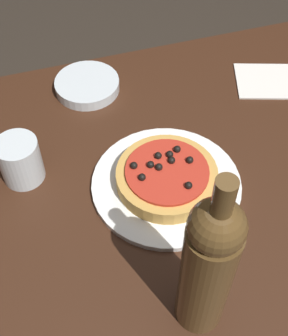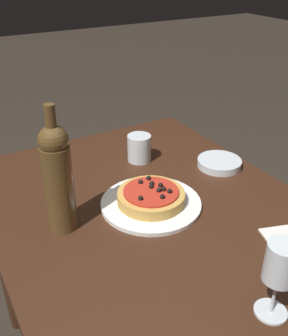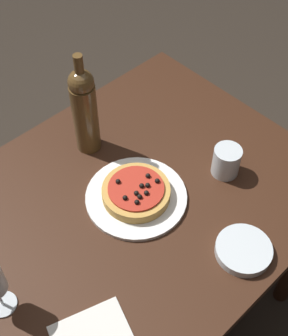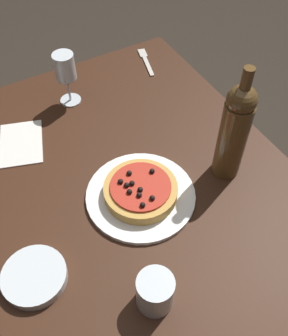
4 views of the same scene
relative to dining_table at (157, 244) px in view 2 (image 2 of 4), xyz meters
name	(u,v)px [view 2 (image 2 of 4)]	position (x,y,z in m)	size (l,w,h in m)	color
dining_table	(157,244)	(0.00, 0.00, 0.00)	(1.15, 0.85, 0.77)	#381E11
dinner_plate	(151,203)	(-0.05, 0.01, 0.11)	(0.29, 0.29, 0.01)	white
pizza	(151,196)	(-0.05, 0.01, 0.14)	(0.19, 0.19, 0.05)	gold
wine_glass	(281,266)	(0.40, 0.02, 0.23)	(0.07, 0.07, 0.17)	silver
wine_bottle	(58,177)	(-0.08, -0.24, 0.26)	(0.07, 0.07, 0.34)	brown
water_cup	(139,148)	(-0.30, 0.11, 0.15)	(0.08, 0.08, 0.09)	silver
side_bowl	(219,163)	(-0.13, 0.32, 0.12)	(0.15, 0.15, 0.02)	silver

